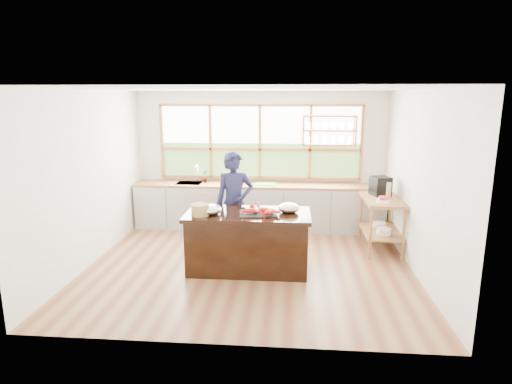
# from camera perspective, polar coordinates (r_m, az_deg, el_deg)

# --- Properties ---
(ground_plane) EXTENTS (5.00, 5.00, 0.00)m
(ground_plane) POSITION_cam_1_polar(r_m,az_deg,el_deg) (6.85, -0.89, -9.62)
(ground_plane) COLOR olive
(room_shell) EXTENTS (5.02, 4.52, 2.71)m
(room_shell) POSITION_cam_1_polar(r_m,az_deg,el_deg) (6.90, -0.32, 5.63)
(room_shell) COLOR white
(room_shell) RESTS_ON ground_plane
(back_counter) EXTENTS (4.90, 0.63, 0.90)m
(back_counter) POSITION_cam_1_polar(r_m,az_deg,el_deg) (8.54, 0.25, -1.86)
(back_counter) COLOR #B1B0A8
(back_counter) RESTS_ON ground_plane
(right_shelf_unit) EXTENTS (0.62, 1.10, 0.90)m
(right_shelf_unit) POSITION_cam_1_polar(r_m,az_deg,el_deg) (7.63, 16.40, -3.01)
(right_shelf_unit) COLOR #905D34
(right_shelf_unit) RESTS_ON ground_plane
(island) EXTENTS (1.85, 0.90, 0.90)m
(island) POSITION_cam_1_polar(r_m,az_deg,el_deg) (6.50, -1.07, -6.58)
(island) COLOR black
(island) RESTS_ON ground_plane
(cook) EXTENTS (0.72, 0.57, 1.73)m
(cook) POSITION_cam_1_polar(r_m,az_deg,el_deg) (7.05, -2.89, -1.59)
(cook) COLOR #1A1B3D
(cook) RESTS_ON ground_plane
(potted_plant) EXTENTS (0.15, 0.11, 0.27)m
(potted_plant) POSITION_cam_1_polar(r_m,az_deg,el_deg) (8.63, -6.83, 2.14)
(potted_plant) COLOR slate
(potted_plant) RESTS_ON back_counter
(cutting_board) EXTENTS (0.43, 0.35, 0.01)m
(cutting_board) POSITION_cam_1_polar(r_m,az_deg,el_deg) (8.43, 1.25, 1.10)
(cutting_board) COLOR #5CAF37
(cutting_board) RESTS_ON back_counter
(espresso_machine) EXTENTS (0.37, 0.38, 0.33)m
(espresso_machine) POSITION_cam_1_polar(r_m,az_deg,el_deg) (7.76, 16.25, 0.77)
(espresso_machine) COLOR black
(espresso_machine) RESTS_ON right_shelf_unit
(wine_bottle) EXTENTS (0.08, 0.08, 0.31)m
(wine_bottle) POSITION_cam_1_polar(r_m,az_deg,el_deg) (7.37, 17.26, 0.00)
(wine_bottle) COLOR #A3A84F
(wine_bottle) RESTS_ON right_shelf_unit
(fruit_bowl) EXTENTS (0.22, 0.22, 0.11)m
(fruit_bowl) POSITION_cam_1_polar(r_m,az_deg,el_deg) (7.27, 16.62, -1.01)
(fruit_bowl) COLOR white
(fruit_bowl) RESTS_ON right_shelf_unit
(slate_board) EXTENTS (0.60, 0.47, 0.02)m
(slate_board) POSITION_cam_1_polar(r_m,az_deg,el_deg) (6.29, 0.32, -2.89)
(slate_board) COLOR black
(slate_board) RESTS_ON island
(lobster_pile) EXTENTS (0.52, 0.44, 0.08)m
(lobster_pile) POSITION_cam_1_polar(r_m,az_deg,el_deg) (6.28, 0.53, -2.47)
(lobster_pile) COLOR red
(lobster_pile) RESTS_ON slate_board
(mixing_bowl_left) EXTENTS (0.33, 0.33, 0.16)m
(mixing_bowl_left) POSITION_cam_1_polar(r_m,az_deg,el_deg) (6.31, -6.08, -2.35)
(mixing_bowl_left) COLOR silver
(mixing_bowl_left) RESTS_ON island
(mixing_bowl_right) EXTENTS (0.31, 0.31, 0.15)m
(mixing_bowl_right) POSITION_cam_1_polar(r_m,az_deg,el_deg) (6.40, 4.40, -2.14)
(mixing_bowl_right) COLOR silver
(mixing_bowl_right) RESTS_ON island
(wine_glass) EXTENTS (0.08, 0.08, 0.22)m
(wine_glass) POSITION_cam_1_polar(r_m,az_deg,el_deg) (6.08, 0.17, -1.96)
(wine_glass) COLOR white
(wine_glass) RESTS_ON island
(wicker_basket) EXTENTS (0.26, 0.26, 0.17)m
(wicker_basket) POSITION_cam_1_polar(r_m,az_deg,el_deg) (6.26, -7.45, -2.39)
(wicker_basket) COLOR tan
(wicker_basket) RESTS_ON island
(parchment_roll) EXTENTS (0.18, 0.31, 0.08)m
(parchment_roll) POSITION_cam_1_polar(r_m,az_deg,el_deg) (6.62, -7.39, -1.93)
(parchment_roll) COLOR white
(parchment_roll) RESTS_ON island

